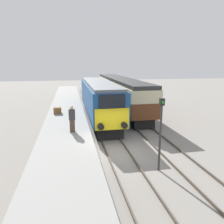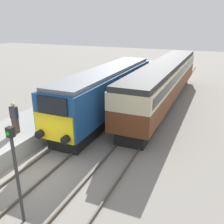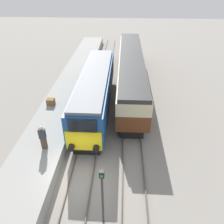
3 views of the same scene
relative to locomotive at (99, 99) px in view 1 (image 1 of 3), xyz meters
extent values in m
plane|color=gray|center=(0.00, -8.88, -2.15)|extent=(120.00, 120.00, 0.00)
cube|color=gray|center=(-3.30, -0.88, -1.65)|extent=(3.50, 50.00, 1.00)
cube|color=#4C4238|center=(-0.72, -3.88, -2.08)|extent=(0.07, 60.00, 0.14)
cube|color=#4C4238|center=(0.72, -3.88, -2.08)|extent=(0.07, 60.00, 0.14)
cube|color=#4C4238|center=(2.68, -3.88, -2.08)|extent=(0.07, 60.00, 0.14)
cube|color=#4C4238|center=(4.12, -3.88, -2.08)|extent=(0.07, 60.00, 0.14)
cube|color=black|center=(0.00, -4.41, -1.65)|extent=(2.03, 4.00, 1.00)
cube|color=black|center=(0.00, 4.49, -1.65)|extent=(2.03, 4.00, 1.00)
cube|color=navy|center=(0.00, 0.04, 0.15)|extent=(2.70, 13.89, 2.60)
cube|color=yellow|center=(0.00, -6.95, -0.37)|extent=(2.48, 0.10, 1.56)
cube|color=black|center=(0.00, -6.95, 0.94)|extent=(1.89, 0.10, 0.94)
cube|color=slate|center=(0.00, 0.04, 1.57)|extent=(2.38, 13.34, 0.24)
cylinder|color=black|center=(-0.85, -7.16, -0.80)|extent=(0.44, 0.35, 0.44)
cylinder|color=black|center=(0.85, -7.16, -0.80)|extent=(0.44, 0.35, 0.44)
cube|color=black|center=(3.40, -2.54, -1.68)|extent=(1.89, 3.60, 0.95)
cube|color=black|center=(3.40, 12.89, -1.68)|extent=(1.89, 3.60, 0.95)
cube|color=brown|center=(3.40, 5.17, -0.50)|extent=(2.70, 19.83, 1.41)
cube|color=beige|center=(3.40, 5.17, 0.76)|extent=(2.71, 19.83, 1.11)
cube|color=black|center=(3.40, 5.17, 0.76)|extent=(2.75, 19.04, 0.61)
cube|color=#2D2D2D|center=(3.40, 5.17, 1.50)|extent=(2.48, 19.83, 0.36)
cube|color=#473828|center=(-2.81, -6.91, -0.71)|extent=(0.36, 0.24, 0.88)
cube|color=#333338|center=(-2.81, -6.91, 0.10)|extent=(0.44, 0.26, 0.74)
sphere|color=beige|center=(-2.81, -6.91, 0.59)|extent=(0.24, 0.24, 0.24)
cylinder|color=#333333|center=(1.70, -11.49, -0.35)|extent=(0.12, 0.12, 3.60)
cube|color=black|center=(1.70, -11.49, 1.63)|extent=(0.24, 0.20, 0.36)
sphere|color=green|center=(1.70, -11.60, 1.63)|extent=(0.14, 0.14, 0.14)
cube|color=brown|center=(-4.10, -1.00, -0.85)|extent=(0.70, 0.56, 0.60)
camera|label=1|loc=(-2.86, -21.71, 3.58)|focal=35.00mm
camera|label=2|loc=(7.87, -17.11, 5.16)|focal=40.00mm
camera|label=3|loc=(2.53, -18.20, 9.29)|focal=35.00mm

